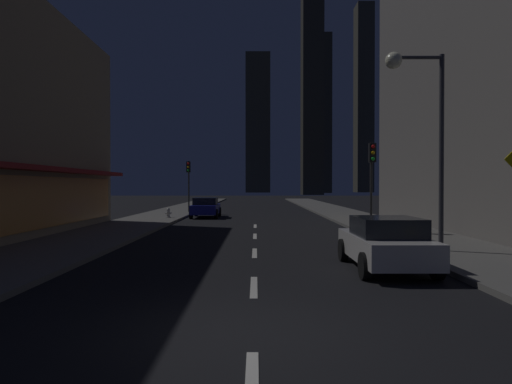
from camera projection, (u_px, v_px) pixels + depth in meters
name	position (u px, v px, depth m)	size (l,w,h in m)	color
ground_plane	(256.00, 213.00, 39.18)	(78.00, 136.00, 0.10)	black
sidewalk_right	(338.00, 212.00, 39.17)	(4.00, 76.00, 0.15)	#605E59
sidewalk_left	(175.00, 212.00, 39.19)	(4.00, 76.00, 0.15)	#605E59
lane_marking_center	(255.00, 253.00, 15.58)	(0.16, 23.00, 0.01)	silver
skyscraper_distant_tall	(259.00, 124.00, 158.89)	(8.41, 8.27, 47.91)	#444133
skyscraper_distant_mid	(313.00, 56.00, 116.93)	(5.29, 6.73, 71.37)	#38352A
skyscraper_distant_short	(321.00, 114.00, 147.98)	(6.78, 5.13, 51.38)	#38352A
skyscraper_distant_slender	(365.00, 99.00, 163.27)	(5.88, 7.64, 66.86)	#444033
car_parked_near	(386.00, 243.00, 12.51)	(1.98, 4.24, 1.45)	silver
car_parked_far	(207.00, 207.00, 33.12)	(1.98, 4.24, 1.45)	navy
fire_hydrant_far_left	(169.00, 213.00, 30.95)	(0.42, 0.30, 0.65)	#B2B2B2
traffic_light_near_right	(373.00, 167.00, 21.44)	(0.32, 0.48, 4.20)	#2D2D2D
traffic_light_far_left	(189.00, 175.00, 37.50)	(0.32, 0.48, 4.20)	#2D2D2D
street_lamp_right	(418.00, 102.00, 15.09)	(1.96, 0.56, 6.58)	#38383D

